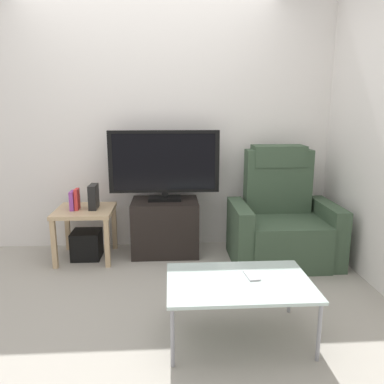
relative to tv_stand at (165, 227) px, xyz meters
name	(u,v)px	position (x,y,z in m)	size (l,w,h in m)	color
ground_plane	(147,291)	(-0.14, -0.83, -0.27)	(6.40, 6.40, 0.00)	#9E998E
wall_back	(150,122)	(-0.14, 0.30, 1.03)	(6.40, 0.06, 2.60)	silver
tv_stand	(165,227)	(0.00, 0.00, 0.00)	(0.65, 0.47, 0.54)	black
television	(164,164)	(0.00, 0.02, 0.63)	(1.07, 0.20, 0.69)	black
recliner_armchair	(282,221)	(1.12, -0.22, 0.10)	(0.98, 0.78, 1.08)	#384C38
side_table	(85,217)	(-0.76, -0.09, 0.14)	(0.54, 0.54, 0.50)	tan
subwoofer_box	(87,244)	(-0.76, -0.09, -0.14)	(0.27, 0.27, 0.27)	black
book_leftmost	(73,200)	(-0.86, -0.11, 0.31)	(0.04, 0.14, 0.18)	purple
book_middle	(77,199)	(-0.82, -0.11, 0.32)	(0.03, 0.11, 0.20)	red
game_console	(94,197)	(-0.67, -0.08, 0.34)	(0.07, 0.20, 0.23)	black
coffee_table	(239,284)	(0.48, -1.48, 0.09)	(0.90, 0.60, 0.38)	#B2C6C1
cell_phone	(252,276)	(0.57, -1.43, 0.12)	(0.07, 0.15, 0.01)	#B7B7BC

